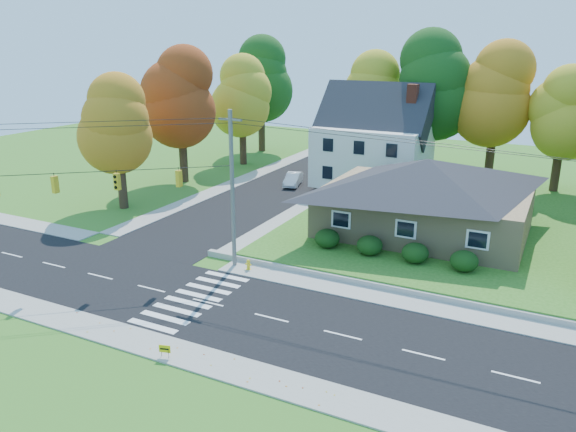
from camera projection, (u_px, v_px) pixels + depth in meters
ground at (208, 303)px, 31.11m from camera, size 120.00×120.00×0.00m
road_main at (208, 303)px, 31.11m from camera, size 90.00×8.00×0.02m
road_cross at (289, 184)px, 56.68m from camera, size 8.00×44.00×0.02m
sidewalk_north at (253, 270)px, 35.36m from camera, size 90.00×2.00×0.08m
sidewalk_south at (148, 344)px, 26.85m from camera, size 90.00×2.00×0.08m
lawn at (503, 225)px, 43.34m from camera, size 30.00×30.00×0.50m
ranch_house at (426, 195)px, 40.32m from camera, size 14.60×10.60×5.40m
colonial_house at (374, 142)px, 53.55m from camera, size 10.40×8.40×9.60m
hedge_row at (392, 249)px, 35.90m from camera, size 10.70×1.70×1.27m
traffic_infrastructure at (216, 207)px, 30.78m from camera, size 38.10×10.66×10.00m
tree_lot_0 at (375, 96)px, 58.41m from camera, size 6.72×6.72×12.51m
tree_lot_1 at (431, 86)px, 54.59m from camera, size 7.84×7.84×14.60m
tree_lot_2 at (497, 94)px, 53.07m from camera, size 7.28×7.28×13.56m
tree_lot_3 at (564, 113)px, 50.03m from camera, size 6.16×6.16×11.47m
tree_west_0 at (117, 125)px, 46.47m from camera, size 6.16×6.16×11.47m
tree_west_1 at (180, 98)px, 55.02m from camera, size 7.28×7.28×13.56m
tree_west_2 at (242, 96)px, 63.30m from camera, size 6.72×6.72×12.51m
tree_west_3 at (261, 79)px, 70.58m from camera, size 7.84×7.84×14.60m
white_car at (293, 179)px, 55.80m from camera, size 2.23×4.03×1.26m
fire_hydrant at (248, 265)px, 35.36m from camera, size 0.41×0.33×0.74m
yard_sign at (165, 349)px, 25.53m from camera, size 0.54×0.18×0.69m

